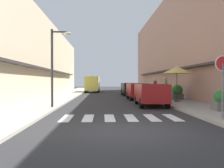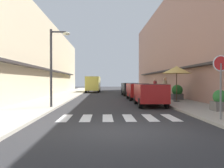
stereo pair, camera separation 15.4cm
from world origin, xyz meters
TOP-DOWN VIEW (x-y plane):
  - ground_plane at (0.00, 18.40)m, footprint 101.20×101.20m
  - sidewalk_left at (-4.96, 18.40)m, footprint 3.01×64.40m
  - sidewalk_right at (4.96, 18.40)m, footprint 3.01×64.40m
  - building_row_left at (-8.96, 19.70)m, footprint 5.50×43.40m
  - building_row_right at (8.97, 19.70)m, footprint 5.50×43.40m
  - crosswalk at (-0.00, 2.83)m, footprint 5.20×2.20m
  - parked_car_near at (2.40, 7.92)m, footprint 1.91×4.20m
  - parked_car_mid at (2.40, 13.49)m, footprint 1.81×3.92m
  - parked_car_far at (2.40, 20.01)m, footprint 1.86×4.17m
  - delivery_van at (-2.25, 28.91)m, footprint 2.14×5.46m
  - round_street_sign at (4.01, 1.50)m, footprint 0.65×0.07m
  - street_lamp at (-3.56, 6.52)m, footprint 1.19×0.28m
  - cafe_umbrella at (4.87, 10.25)m, footprint 2.22×2.22m
  - planter_corner at (5.35, 4.33)m, footprint 0.75×0.75m
  - planter_midblock at (5.50, 12.16)m, footprint 0.90×0.90m
  - planter_far at (5.10, 18.95)m, footprint 1.09×1.09m
  - pedestrian_walking_near at (4.20, 11.18)m, footprint 0.34×0.34m
  - pedestrian_walking_far at (4.27, 15.21)m, footprint 0.34×0.34m

SIDE VIEW (x-z plane):
  - ground_plane at x=0.00m, z-range 0.00..0.00m
  - crosswalk at x=0.00m, z-range 0.00..0.01m
  - sidewalk_left at x=-4.96m, z-range 0.00..0.12m
  - sidewalk_right at x=4.96m, z-range 0.00..0.12m
  - planter_corner at x=5.35m, z-range 0.10..1.18m
  - planter_midblock at x=5.50m, z-range 0.12..1.35m
  - planter_far at x=5.10m, z-range 0.09..1.41m
  - parked_car_mid at x=2.40m, z-range 0.19..1.66m
  - parked_car_far at x=2.40m, z-range 0.19..1.66m
  - parked_car_near at x=2.40m, z-range 0.19..1.66m
  - pedestrian_walking_far at x=4.27m, z-range 0.17..1.93m
  - pedestrian_walking_near at x=4.20m, z-range 0.18..2.01m
  - delivery_van at x=-2.25m, z-range 0.22..2.59m
  - round_street_sign at x=4.01m, z-range 0.80..3.36m
  - cafe_umbrella at x=4.87m, z-range 1.16..3.84m
  - street_lamp at x=-3.56m, z-range 0.68..5.29m
  - building_row_left at x=-8.96m, z-range 0.00..8.28m
  - building_row_right at x=8.97m, z-range 0.00..11.31m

